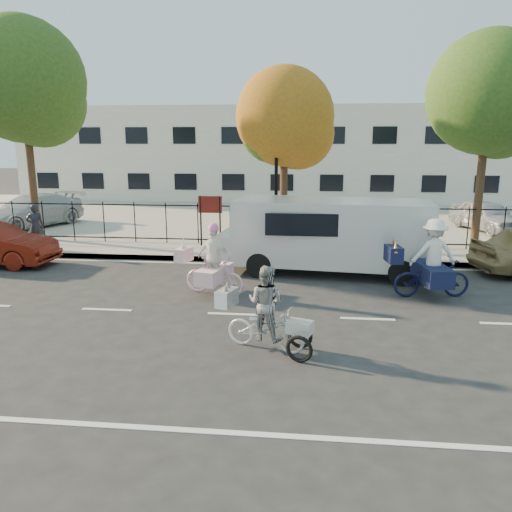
# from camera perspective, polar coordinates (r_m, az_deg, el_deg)

# --- Properties ---
(ground) EXTENTS (120.00, 120.00, 0.00)m
(ground) POSITION_cam_1_polar(r_m,az_deg,el_deg) (11.44, -2.56, -6.68)
(ground) COLOR #333334
(road_markings) EXTENTS (60.00, 9.52, 0.01)m
(road_markings) POSITION_cam_1_polar(r_m,az_deg,el_deg) (11.43, -2.56, -6.66)
(road_markings) COLOR silver
(road_markings) RESTS_ON ground
(curb) EXTENTS (60.00, 0.10, 0.15)m
(curb) POSITION_cam_1_polar(r_m,az_deg,el_deg) (16.23, 0.07, -0.47)
(curb) COLOR #A8A399
(curb) RESTS_ON ground
(sidewalk) EXTENTS (60.00, 2.20, 0.15)m
(sidewalk) POSITION_cam_1_polar(r_m,az_deg,el_deg) (17.24, 0.43, 0.34)
(sidewalk) COLOR #A8A399
(sidewalk) RESTS_ON ground
(parking_lot) EXTENTS (60.00, 15.60, 0.15)m
(parking_lot) POSITION_cam_1_polar(r_m,az_deg,el_deg) (25.97, 2.35, 4.61)
(parking_lot) COLOR #A8A399
(parking_lot) RESTS_ON ground
(iron_fence) EXTENTS (58.00, 0.06, 1.50)m
(iron_fence) POSITION_cam_1_polar(r_m,az_deg,el_deg) (18.16, 0.77, 3.63)
(iron_fence) COLOR black
(iron_fence) RESTS_ON sidewalk
(building) EXTENTS (34.00, 10.00, 6.00)m
(building) POSITION_cam_1_polar(r_m,az_deg,el_deg) (35.70, 3.45, 11.58)
(building) COLOR silver
(building) RESTS_ON ground
(lamppost) EXTENTS (0.36, 0.36, 4.33)m
(lamppost) POSITION_cam_1_polar(r_m,az_deg,el_deg) (17.50, 2.33, 10.56)
(lamppost) COLOR black
(lamppost) RESTS_ON sidewalk
(street_sign) EXTENTS (0.85, 0.06, 1.80)m
(street_sign) POSITION_cam_1_polar(r_m,az_deg,el_deg) (17.96, -5.25, 5.14)
(street_sign) COLOR black
(street_sign) RESTS_ON sidewalk
(zebra_trike) EXTENTS (1.90, 1.19, 1.63)m
(zebra_trike) POSITION_cam_1_polar(r_m,az_deg,el_deg) (9.40, 1.13, -7.03)
(zebra_trike) COLOR white
(zebra_trike) RESTS_ON ground
(unicorn_bike) EXTENTS (1.89, 1.36, 1.86)m
(unicorn_bike) POSITION_cam_1_polar(r_m,az_deg,el_deg) (12.76, -4.93, -1.40)
(unicorn_bike) COLOR #F5BBCC
(unicorn_bike) RESTS_ON ground
(bull_bike) EXTENTS (2.19, 1.51, 2.00)m
(bull_bike) POSITION_cam_1_polar(r_m,az_deg,el_deg) (13.23, 19.39, -1.10)
(bull_bike) COLOR #0F1134
(bull_bike) RESTS_ON ground
(white_van) EXTENTS (6.35, 2.68, 2.19)m
(white_van) POSITION_cam_1_polar(r_m,az_deg,el_deg) (14.84, 8.17, 2.60)
(white_van) COLOR silver
(white_van) RESTS_ON ground
(pedestrian) EXTENTS (0.69, 0.60, 1.59)m
(pedestrian) POSITION_cam_1_polar(r_m,az_deg,el_deg) (19.07, -23.90, 3.11)
(pedestrian) COLOR black
(pedestrian) RESTS_ON sidewalk
(lot_car_a) EXTENTS (3.61, 5.29, 1.42)m
(lot_car_a) POSITION_cam_1_polar(r_m,az_deg,el_deg) (24.14, -24.31, 4.72)
(lot_car_a) COLOR #B9BEC2
(lot_car_a) RESTS_ON parking_lot
(lot_car_c) EXTENTS (1.96, 3.97, 1.25)m
(lot_car_c) POSITION_cam_1_polar(r_m,az_deg,el_deg) (21.57, -0.38, 4.78)
(lot_car_c) COLOR #53565B
(lot_car_c) RESTS_ON parking_lot
(lot_car_d) EXTENTS (2.59, 4.03, 1.28)m
(lot_car_d) POSITION_cam_1_polar(r_m,az_deg,el_deg) (23.26, 24.87, 4.21)
(lot_car_d) COLOR #B0B1B9
(lot_car_d) RESTS_ON parking_lot
(tree_west) EXTENTS (4.51, 4.51, 8.27)m
(tree_west) POSITION_cam_1_polar(r_m,az_deg,el_deg) (20.96, -24.65, 17.18)
(tree_west) COLOR #442D1D
(tree_west) RESTS_ON ground
(tree_mid) EXTENTS (3.56, 3.53, 6.47)m
(tree_mid) POSITION_cam_1_polar(r_m,az_deg,el_deg) (18.50, 3.74, 15.06)
(tree_mid) COLOR #442D1D
(tree_mid) RESTS_ON ground
(tree_east) EXTENTS (4.05, 4.05, 7.43)m
(tree_east) POSITION_cam_1_polar(r_m,az_deg,el_deg) (19.03, 25.39, 15.86)
(tree_east) COLOR #442D1D
(tree_east) RESTS_ON ground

